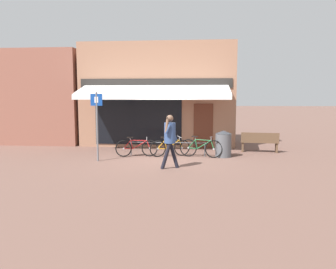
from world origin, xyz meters
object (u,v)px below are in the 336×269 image
Objects in this scene: pedestrian_adult at (170,136)px; park_bench at (260,142)px; bicycle_orange at (170,147)px; litter_bin at (223,144)px; bicycle_red at (137,148)px; bicycle_green at (201,148)px; parking_sign at (97,119)px.

park_bench is (3.64, 3.60, -0.65)m from pedestrian_adult.
litter_bin is at bearing -18.30° from bicycle_orange.
bicycle_red is 1.07× the size of bicycle_orange.
bicycle_green reaches higher than bicycle_red.
pedestrian_adult reaches higher than bicycle_red.
bicycle_red is at bearing -176.84° from litter_bin.
bicycle_green is at bearing -22.42° from bicycle_orange.
parking_sign is 1.58× the size of park_bench.
litter_bin is at bearing 19.80° from bicycle_green.
litter_bin reaches higher than park_bench.
park_bench is (2.58, 1.40, 0.08)m from bicycle_green.
bicycle_red is 5.38m from park_bench.
pedestrian_adult is (1.53, -2.13, 0.75)m from bicycle_red.
pedestrian_adult is at bearing -103.59° from bicycle_green.
bicycle_orange is 1.51× the size of litter_bin.
pedestrian_adult is at bearing -19.91° from parking_sign.
bicycle_orange is 1.25m from bicycle_green.
pedestrian_adult is (0.18, -2.25, 0.75)m from bicycle_orange.
litter_bin reaches higher than bicycle_red.
parking_sign is at bearing -21.60° from pedestrian_adult.
bicycle_green is 2.55m from pedestrian_adult.
parking_sign reaches higher than pedestrian_adult.
bicycle_red is 1.35m from bicycle_orange.
parking_sign is (-1.27, -1.11, 1.21)m from bicycle_red.
bicycle_green is (1.25, -0.05, 0.01)m from bicycle_orange.
parking_sign is 7.04m from park_bench.
pedestrian_adult is at bearing -64.22° from bicycle_red.
litter_bin is 0.41× the size of parking_sign.
parking_sign is at bearing -164.72° from litter_bin.
bicycle_red is 2.73m from pedestrian_adult.
pedestrian_adult is at bearing -105.54° from bicycle_orange.
parking_sign is (-4.78, -1.30, 1.04)m from litter_bin.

